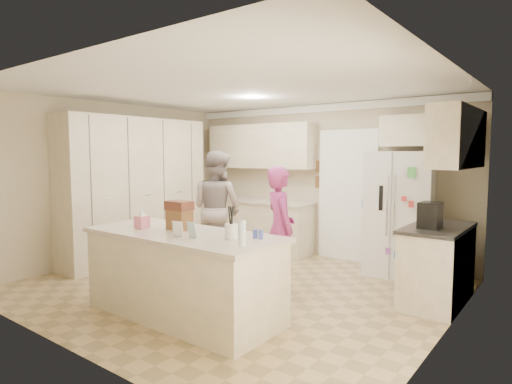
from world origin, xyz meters
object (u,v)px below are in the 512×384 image
Objects in this scene: refrigerator at (399,214)px; tissue_box at (142,222)px; teen_boy at (217,209)px; dollhouse_body at (179,220)px; island_base at (183,276)px; utensil_crock at (231,231)px; teen_girl at (280,229)px; coffee_maker at (430,215)px.

refrigerator is 12.86× the size of tissue_box.
dollhouse_body is at bearing 118.81° from teen_boy.
island_base is 2.17m from teen_boy.
utensil_crock is at bearing 7.13° from tissue_box.
teen_boy is 1.13× the size of teen_girl.
tissue_box is at bearing -130.01° from refrigerator.
teen_boy reaches higher than coffee_maker.
island_base is 1.37× the size of teen_girl.
utensil_crock is 0.58× the size of dollhouse_body.
teen_girl is (-1.70, -0.53, -0.27)m from coffee_maker.
coffee_maker is at bearing 52.88° from utensil_crock.
refrigerator is 3.27m from dollhouse_body.
utensil_crock is at bearing -3.58° from dollhouse_body.
island_base is (-1.33, -3.01, -0.46)m from refrigerator.
refrigerator reaches higher than tissue_box.
island_base is at bearing -33.69° from dollhouse_body.
coffee_maker is at bearing 37.57° from tissue_box.
island_base is 14.67× the size of utensil_crock.
refrigerator is 3.63m from tissue_box.
tissue_box is 1.98m from teen_boy.
refrigerator is 1.33m from coffee_maker.
coffee_maker reaches higher than tissue_box.
teen_girl is (0.50, 1.27, -0.23)m from dollhouse_body.
coffee_maker is 3.28m from tissue_box.
island_base is 1.46m from teen_girl.
teen_boy is at bearing 135.65° from utensil_crock.
island_base is at bearing -122.69° from refrigerator.
teen_boy is at bearing 20.92° from teen_girl.
teen_girl is at bearing 75.80° from island_base.
refrigerator is at bearing 77.06° from utensil_crock.
refrigerator is at bearing 123.04° from coffee_maker.
refrigerator is 6.00× the size of coffee_maker.
coffee_maker is 1.15× the size of dollhouse_body.
teen_girl is at bearing 162.89° from teen_boy.
dollhouse_body is 0.16× the size of teen_girl.
utensil_crock is at bearing -127.12° from coffee_maker.
utensil_crock is 0.09× the size of teen_girl.
teen_girl is (1.48, -0.42, -0.10)m from teen_boy.
dollhouse_body is at bearing -140.71° from coffee_maker.
teen_girl reaches higher than dollhouse_body.
coffee_maker is 2.87m from island_base.
dollhouse_body is 1.96m from teen_boy.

